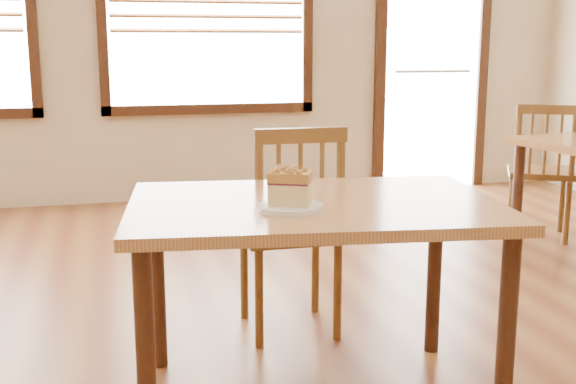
# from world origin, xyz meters

# --- Properties ---
(entry_door) EXTENTS (1.08, 0.06, 2.29)m
(entry_door) POSITION_xyz_m (2.30, 3.98, 1.20)
(entry_door) COLOR white
(entry_door) RESTS_ON ground
(cafe_table_main) EXTENTS (1.38, 1.01, 0.75)m
(cafe_table_main) POSITION_xyz_m (0.14, 0.35, 0.66)
(cafe_table_main) COLOR #B27545
(cafe_table_main) RESTS_ON ground
(cafe_chair_main) EXTENTS (0.44, 0.44, 0.96)m
(cafe_chair_main) POSITION_xyz_m (0.22, 0.98, 0.49)
(cafe_chair_main) COLOR brown
(cafe_chair_main) RESTS_ON ground
(cafe_chair_second) EXTENTS (0.57, 0.57, 0.92)m
(cafe_chair_second) POSITION_xyz_m (2.24, 2.14, 0.47)
(cafe_chair_second) COLOR brown
(cafe_chair_second) RESTS_ON ground
(plate) EXTENTS (0.22, 0.22, 0.02)m
(plate) POSITION_xyz_m (0.02, 0.24, 0.76)
(plate) COLOR white
(plate) RESTS_ON cafe_table_main
(cake_slice) EXTENTS (0.17, 0.15, 0.13)m
(cake_slice) POSITION_xyz_m (0.02, 0.24, 0.83)
(cake_slice) COLOR tan
(cake_slice) RESTS_ON plate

